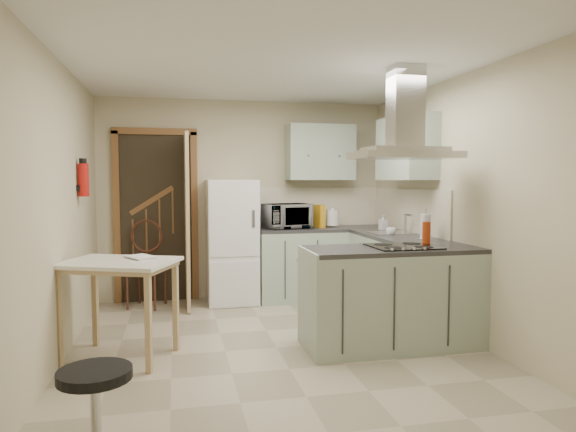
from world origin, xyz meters
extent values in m
plane|color=tan|center=(0.00, 0.00, 0.00)|extent=(4.20, 4.20, 0.00)
plane|color=silver|center=(0.00, 0.00, 2.50)|extent=(4.20, 4.20, 0.00)
plane|color=#BFB594|center=(0.00, 2.10, 1.25)|extent=(3.60, 0.00, 3.60)
plane|color=#BFB594|center=(-1.80, 0.00, 1.25)|extent=(0.00, 4.20, 4.20)
plane|color=#BFB594|center=(1.80, 0.00, 1.25)|extent=(0.00, 4.20, 4.20)
cube|color=brown|center=(-1.10, 2.07, 1.05)|extent=(1.10, 0.12, 2.10)
cube|color=white|center=(-0.20, 1.80, 0.75)|extent=(0.60, 0.60, 1.50)
cube|color=#9EB2A0|center=(0.66, 1.80, 0.45)|extent=(1.08, 0.60, 0.90)
cube|color=#9EB2A0|center=(1.50, 1.12, 0.45)|extent=(0.60, 1.95, 0.90)
cube|color=beige|center=(0.96, 2.09, 1.15)|extent=(1.68, 0.02, 0.50)
cube|color=#9EB2A0|center=(0.95, 1.93, 1.85)|extent=(0.85, 0.35, 0.70)
cube|color=#9EB2A0|center=(1.62, 0.85, 1.85)|extent=(0.35, 0.90, 0.70)
cube|color=#9EB2A0|center=(1.02, -0.18, 0.45)|extent=(1.55, 0.65, 0.90)
cube|color=black|center=(1.12, -0.18, 0.91)|extent=(0.58, 0.50, 0.01)
cube|color=silver|center=(1.12, -0.18, 1.72)|extent=(0.90, 0.55, 0.10)
cube|color=silver|center=(1.50, 0.95, 0.91)|extent=(0.45, 0.40, 0.01)
cylinder|color=#B2140F|center=(-1.74, 0.90, 1.50)|extent=(0.10, 0.10, 0.32)
cube|color=tan|center=(-1.34, 0.01, 0.42)|extent=(1.07, 0.95, 0.83)
cube|color=#4A2118|center=(-1.21, 1.78, 0.47)|extent=(0.53, 0.53, 0.93)
cylinder|color=black|center=(-1.29, -1.64, 0.26)|extent=(0.41, 0.41, 0.52)
imported|color=black|center=(0.48, 1.79, 1.05)|extent=(0.62, 0.48, 0.31)
cylinder|color=white|center=(1.09, 1.84, 1.02)|extent=(0.20, 0.20, 0.24)
cube|color=orange|center=(0.91, 1.84, 1.04)|extent=(0.12, 0.20, 0.29)
imported|color=#AFADB9|center=(1.58, 1.36, 0.99)|extent=(0.09, 0.10, 0.18)
cylinder|color=silver|center=(1.59, 0.30, 1.03)|extent=(0.14, 0.14, 0.27)
imported|color=white|center=(1.43, 0.78, 0.94)|extent=(0.13, 0.13, 0.08)
cylinder|color=#BF3A10|center=(1.41, -0.07, 1.01)|extent=(0.08, 0.08, 0.21)
imported|color=#A0353F|center=(-1.25, 0.06, 0.89)|extent=(0.29, 0.31, 0.11)
camera|label=1|loc=(-0.87, -4.42, 1.50)|focal=32.00mm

